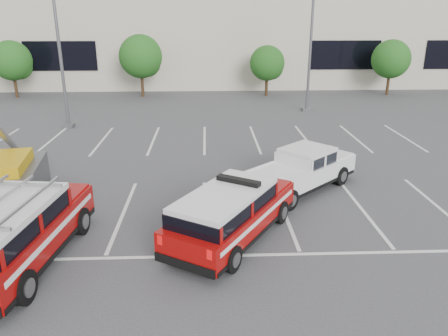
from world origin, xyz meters
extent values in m
plane|color=#3D3D40|center=(0.00, 0.00, 0.00)|extent=(120.00, 120.00, 0.00)
cube|color=silver|center=(0.00, 4.50, 0.01)|extent=(23.00, 15.00, 0.01)
cube|color=#BBB09E|center=(0.00, 32.00, 4.00)|extent=(60.00, 15.00, 8.00)
cylinder|color=#3F2B19|center=(-15.00, 22.00, 0.84)|extent=(0.24, 0.24, 1.67)
sphere|color=#165215|center=(-15.00, 22.00, 2.88)|extent=(3.07, 3.07, 3.07)
sphere|color=#165215|center=(-14.60, 22.20, 2.42)|extent=(2.05, 2.05, 2.05)
cylinder|color=#3F2B19|center=(-5.00, 22.00, 0.92)|extent=(0.24, 0.24, 1.84)
sphere|color=#165215|center=(-5.00, 22.00, 3.16)|extent=(3.37, 3.37, 3.37)
sphere|color=#165215|center=(-4.60, 22.20, 2.65)|extent=(2.24, 2.24, 2.24)
cylinder|color=#3F2B19|center=(5.00, 22.00, 0.76)|extent=(0.24, 0.24, 1.51)
sphere|color=#165215|center=(5.00, 22.00, 2.60)|extent=(2.77, 2.77, 2.77)
sphere|color=#165215|center=(5.40, 22.20, 2.18)|extent=(1.85, 1.85, 1.85)
cylinder|color=#3F2B19|center=(15.00, 22.00, 0.84)|extent=(0.24, 0.24, 1.67)
sphere|color=#165215|center=(15.00, 22.00, 2.88)|extent=(3.07, 3.07, 3.07)
sphere|color=#165215|center=(15.40, 22.20, 2.42)|extent=(2.05, 2.05, 2.05)
cube|color=#59595E|center=(-8.00, 12.00, 0.10)|extent=(0.60, 0.60, 0.20)
cylinder|color=#59595E|center=(-8.00, 12.00, 5.00)|extent=(0.18, 0.18, 10.00)
cube|color=#59595E|center=(7.00, 16.00, 0.10)|extent=(0.60, 0.60, 0.20)
cylinder|color=#59595E|center=(7.00, 16.00, 5.00)|extent=(0.18, 0.18, 10.00)
cube|color=#8B0706|center=(0.87, -1.80, 0.70)|extent=(4.22, 5.26, 0.77)
cube|color=black|center=(0.63, -2.19, 1.29)|extent=(3.32, 3.93, 0.40)
cube|color=silver|center=(0.63, -2.19, 1.56)|extent=(3.25, 3.85, 0.15)
cube|color=black|center=(1.04, -1.52, 1.71)|extent=(1.29, 0.93, 0.14)
cube|color=silver|center=(3.55, 1.78, 0.67)|extent=(4.98, 4.79, 0.74)
cube|color=black|center=(3.89, 2.09, 1.24)|extent=(2.44, 2.43, 0.39)
cube|color=silver|center=(3.89, 2.09, 1.51)|extent=(2.39, 2.38, 0.14)
cube|color=#8B0706|center=(-4.85, -2.95, 0.79)|extent=(2.69, 5.49, 0.87)
cube|color=black|center=(-4.91, -3.46, 1.45)|extent=(2.33, 3.83, 0.46)
cube|color=silver|center=(-4.91, -3.46, 1.76)|extent=(2.28, 3.75, 0.17)
cube|color=#A5A5A8|center=(-4.91, -3.46, 2.05)|extent=(2.34, 3.48, 0.06)
cube|color=#59595E|center=(-7.08, 1.23, 0.60)|extent=(3.03, 4.29, 1.21)
cube|color=#C1930B|center=(-7.08, 1.23, 1.37)|extent=(2.13, 2.67, 0.44)
cylinder|color=#A5A5A8|center=(-7.18, 1.88, 2.41)|extent=(0.78, 3.20, 2.35)
camera|label=1|loc=(0.15, -13.39, 6.31)|focal=35.00mm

